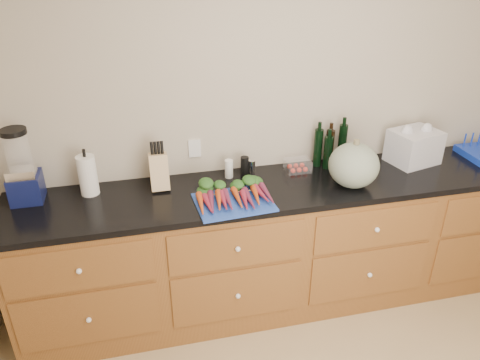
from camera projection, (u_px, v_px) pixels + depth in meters
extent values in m
cube|color=#BBAF9B|center=(281.00, 114.00, 3.14)|extent=(4.10, 0.05, 2.60)
cube|color=brown|center=(291.00, 245.00, 3.25)|extent=(3.60, 0.60, 0.90)
cube|color=brown|center=(79.00, 269.00, 2.59)|extent=(0.82, 0.01, 0.28)
sphere|color=white|center=(79.00, 271.00, 2.57)|extent=(0.03, 0.03, 0.03)
cube|color=brown|center=(89.00, 318.00, 2.76)|extent=(0.82, 0.01, 0.38)
sphere|color=white|center=(89.00, 320.00, 2.74)|extent=(0.03, 0.03, 0.03)
cube|color=brown|center=(237.00, 248.00, 2.77)|extent=(0.82, 0.01, 0.28)
sphere|color=white|center=(238.00, 249.00, 2.76)|extent=(0.03, 0.03, 0.03)
cube|color=brown|center=(237.00, 294.00, 2.94)|extent=(0.82, 0.01, 0.38)
sphere|color=white|center=(238.00, 296.00, 2.92)|extent=(0.03, 0.03, 0.03)
cube|color=brown|center=(376.00, 228.00, 2.95)|extent=(0.82, 0.01, 0.28)
sphere|color=white|center=(377.00, 230.00, 2.94)|extent=(0.03, 0.03, 0.03)
cube|color=brown|center=(369.00, 274.00, 3.12)|extent=(0.82, 0.01, 0.38)
sphere|color=white|center=(370.00, 275.00, 3.11)|extent=(0.03, 0.03, 0.03)
cube|color=black|center=(294.00, 186.00, 3.03)|extent=(3.64, 0.62, 0.04)
cube|color=#2246AC|center=(234.00, 202.00, 2.79)|extent=(0.47, 0.37, 0.01)
cone|color=#C94717|center=(201.00, 204.00, 2.72)|extent=(0.04, 0.21, 0.04)
cone|color=maroon|center=(207.00, 203.00, 2.73)|extent=(0.04, 0.21, 0.04)
cone|color=maroon|center=(213.00, 203.00, 2.74)|extent=(0.04, 0.21, 0.04)
cone|color=#C94717|center=(218.00, 202.00, 2.74)|extent=(0.04, 0.21, 0.04)
cone|color=maroon|center=(224.00, 201.00, 2.75)|extent=(0.04, 0.21, 0.04)
cone|color=maroon|center=(229.00, 201.00, 2.76)|extent=(0.04, 0.21, 0.04)
ellipsoid|color=#1A4F1E|center=(211.00, 188.00, 2.87)|extent=(0.21, 0.12, 0.06)
cone|color=#C94717|center=(240.00, 199.00, 2.77)|extent=(0.04, 0.21, 0.04)
cone|color=maroon|center=(245.00, 199.00, 2.78)|extent=(0.04, 0.21, 0.04)
cone|color=maroon|center=(250.00, 198.00, 2.78)|extent=(0.04, 0.21, 0.04)
cone|color=#C94717|center=(256.00, 197.00, 2.79)|extent=(0.04, 0.21, 0.04)
cone|color=maroon|center=(261.00, 197.00, 2.80)|extent=(0.04, 0.21, 0.04)
cone|color=maroon|center=(266.00, 196.00, 2.80)|extent=(0.04, 0.21, 0.04)
ellipsoid|color=#1A4F1E|center=(247.00, 184.00, 2.92)|extent=(0.21, 0.12, 0.06)
ellipsoid|color=slate|center=(354.00, 165.00, 2.93)|extent=(0.32, 0.32, 0.29)
cube|color=#0E1545|center=(26.00, 188.00, 2.79)|extent=(0.18, 0.18, 0.17)
cube|color=silver|center=(21.00, 173.00, 2.71)|extent=(0.16, 0.11, 0.05)
cylinder|color=white|center=(18.00, 153.00, 2.69)|extent=(0.14, 0.14, 0.24)
cylinder|color=black|center=(13.00, 132.00, 2.62)|extent=(0.15, 0.15, 0.03)
cylinder|color=white|center=(88.00, 175.00, 2.84)|extent=(0.11, 0.11, 0.25)
cube|color=tan|center=(159.00, 171.00, 2.92)|extent=(0.11, 0.11, 0.23)
cylinder|color=white|center=(229.00, 169.00, 3.07)|extent=(0.05, 0.05, 0.12)
cylinder|color=black|center=(245.00, 166.00, 3.09)|extent=(0.05, 0.05, 0.13)
cylinder|color=white|center=(252.00, 168.00, 3.11)|extent=(0.05, 0.05, 0.11)
cube|color=white|center=(298.00, 165.00, 3.17)|extent=(0.16, 0.13, 0.08)
cylinder|color=black|center=(318.00, 148.00, 3.20)|extent=(0.06, 0.06, 0.26)
cylinder|color=black|center=(329.00, 147.00, 3.23)|extent=(0.06, 0.06, 0.25)
cylinder|color=black|center=(342.00, 144.00, 3.23)|extent=(0.06, 0.06, 0.28)
cylinder|color=black|center=(328.00, 152.00, 3.17)|extent=(0.06, 0.06, 0.23)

